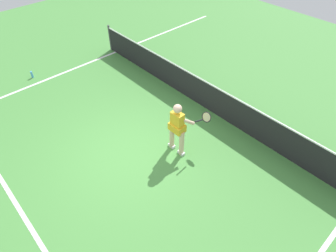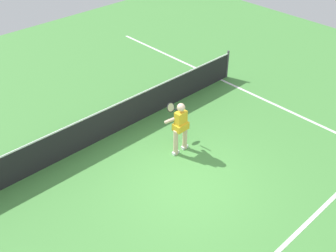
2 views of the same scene
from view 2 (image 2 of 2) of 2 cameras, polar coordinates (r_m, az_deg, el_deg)
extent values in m
plane|color=#4C9342|center=(10.58, 2.60, -7.94)|extent=(24.67, 24.67, 0.00)
cube|color=white|center=(9.49, 15.18, -16.08)|extent=(9.58, 0.10, 0.01)
cube|color=white|center=(13.74, 16.79, 1.77)|extent=(0.10, 16.97, 0.01)
cylinder|color=#4C4C51|center=(15.13, 8.17, 8.43)|extent=(0.08, 0.08, 1.03)
cube|color=#232326|center=(12.11, -7.51, 0.81)|extent=(10.10, 0.02, 0.91)
cube|color=white|center=(11.85, -7.68, 2.71)|extent=(10.10, 0.02, 0.04)
cylinder|color=beige|center=(11.25, 1.07, -2.28)|extent=(0.13, 0.13, 0.78)
cylinder|color=beige|center=(11.46, 2.34, -1.51)|extent=(0.13, 0.13, 0.78)
cube|color=white|center=(11.46, 1.05, -3.67)|extent=(0.20, 0.10, 0.08)
cube|color=white|center=(11.67, 2.30, -2.89)|extent=(0.20, 0.10, 0.08)
cube|color=gold|center=(10.97, 1.77, 0.82)|extent=(0.32, 0.21, 0.52)
cube|color=gold|center=(11.09, 1.75, -0.03)|extent=(0.41, 0.29, 0.20)
sphere|color=beige|center=(10.75, 1.81, 2.58)|extent=(0.22, 0.22, 0.22)
cylinder|color=beige|center=(10.96, 0.66, 0.91)|extent=(0.29, 0.47, 0.37)
cylinder|color=beige|center=(11.14, 1.75, 1.52)|extent=(0.27, 0.47, 0.37)
cylinder|color=black|center=(11.43, 1.44, 2.26)|extent=(0.04, 0.29, 0.14)
torus|color=black|center=(11.64, 0.38, 2.58)|extent=(0.29, 0.13, 0.28)
cylinder|color=beige|center=(11.64, 0.38, 2.58)|extent=(0.24, 0.09, 0.23)
camera|label=1|loc=(10.68, 35.33, 21.84)|focal=31.24mm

